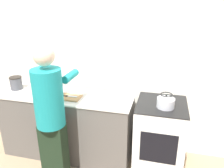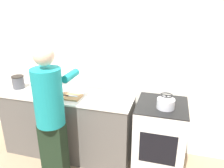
% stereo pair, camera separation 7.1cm
% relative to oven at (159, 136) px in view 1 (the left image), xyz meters
% --- Properties ---
extents(wall_back, '(8.00, 0.05, 2.60)m').
position_rel_oven_xyz_m(wall_back, '(-0.93, 0.39, 0.84)').
color(wall_back, silver).
rests_on(wall_back, ground_plane).
extents(counter, '(1.82, 0.58, 0.92)m').
position_rel_oven_xyz_m(counter, '(-1.26, -0.04, 0.00)').
color(counter, '#5B5651').
rests_on(counter, ground_plane).
extents(oven, '(0.61, 0.65, 0.91)m').
position_rel_oven_xyz_m(oven, '(0.00, 0.00, 0.00)').
color(oven, silver).
rests_on(oven, ground_plane).
extents(person, '(0.36, 0.60, 1.69)m').
position_rel_oven_xyz_m(person, '(-1.20, -0.55, 0.47)').
color(person, black).
rests_on(person, ground_plane).
extents(cutting_board, '(0.29, 0.21, 0.02)m').
position_rel_oven_xyz_m(cutting_board, '(-1.17, -0.11, 0.47)').
color(cutting_board, '#A87A4C').
rests_on(cutting_board, counter).
extents(knife, '(0.20, 0.04, 0.01)m').
position_rel_oven_xyz_m(knife, '(-1.17, -0.11, 0.48)').
color(knife, silver).
rests_on(knife, cutting_board).
extents(kettle, '(0.21, 0.21, 0.17)m').
position_rel_oven_xyz_m(kettle, '(0.04, -0.08, 0.53)').
color(kettle, silver).
rests_on(kettle, oven).
extents(bowl_prep, '(0.15, 0.15, 0.06)m').
position_rel_oven_xyz_m(bowl_prep, '(-1.60, 0.04, 0.49)').
color(bowl_prep, silver).
rests_on(bowl_prep, counter).
extents(bowl_mixing, '(0.18, 0.18, 0.07)m').
position_rel_oven_xyz_m(bowl_mixing, '(-1.56, -0.15, 0.49)').
color(bowl_mixing, '#426684').
rests_on(bowl_mixing, counter).
extents(canister_jar, '(0.17, 0.17, 0.18)m').
position_rel_oven_xyz_m(canister_jar, '(-2.02, -0.01, 0.55)').
color(canister_jar, '#4C4C51').
rests_on(canister_jar, counter).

